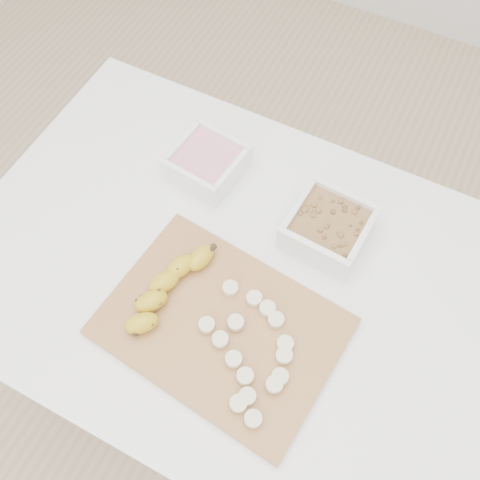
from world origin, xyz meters
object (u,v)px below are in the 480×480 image
at_px(table, 233,290).
at_px(banana, 167,289).
at_px(bowl_granola, 328,227).
at_px(cutting_board, 221,326).
at_px(bowl_yogurt, 207,163).

relative_size(table, banana, 5.00).
bearing_deg(bowl_granola, cutting_board, -109.70).
bearing_deg(cutting_board, banana, 175.27).
distance_m(table, cutting_board, 0.15).
bearing_deg(table, bowl_yogurt, 130.33).
bearing_deg(banana, cutting_board, 17.24).
bearing_deg(banana, table, 75.07).
relative_size(table, cutting_board, 2.59).
height_order(bowl_yogurt, banana, bowl_yogurt).
bearing_deg(bowl_granola, bowl_yogurt, 173.64).
distance_m(bowl_yogurt, cutting_board, 0.33).
distance_m(bowl_granola, banana, 0.31).
distance_m(bowl_granola, cutting_board, 0.26).
distance_m(table, bowl_granola, 0.23).
bearing_deg(bowl_granola, banana, -129.69).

